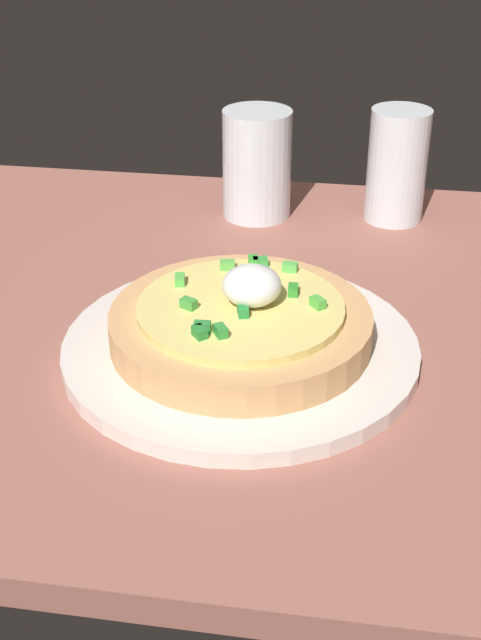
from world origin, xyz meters
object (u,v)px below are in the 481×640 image
Objects in this scene: pizza at (241,322)px; cup_far at (396,172)px; plate at (241,348)px; cup_near at (257,168)px.

cup_far is (12.38, 30.95, 2.33)cm from pizza.
cup_near is (-2.83, 29.71, 4.88)cm from plate.
pizza is at bearing 36.42° from plate.
cup_far is at bearing 68.14° from plate.
pizza is at bearing -84.47° from cup_near.
pizza is 1.80× the size of cup_near.
cup_near is (-2.87, 29.68, 2.43)cm from pizza.
cup_far is (12.42, 30.97, 4.78)cm from plate.
pizza reaches higher than plate.
cup_far is at bearing 68.19° from pizza.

